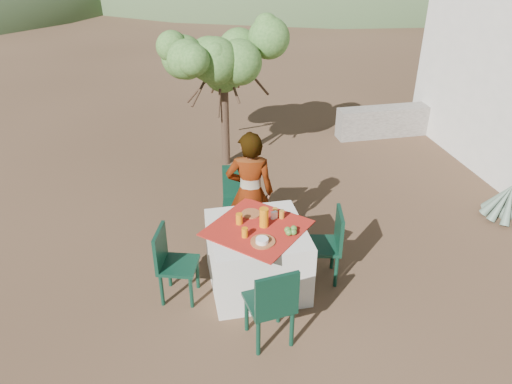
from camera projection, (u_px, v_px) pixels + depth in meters
ground at (253, 265)px, 5.99m from camera, size 160.00×160.00×0.00m
table at (257, 256)px, 5.50m from camera, size 1.30×1.30×0.76m
chair_far at (240, 199)px, 6.31m from camera, size 0.51×0.51×0.94m
chair_near at (272, 303)px, 4.66m from camera, size 0.48×0.48×0.92m
chair_left at (171, 261)px, 5.28m from camera, size 0.49×0.49×0.85m
chair_right at (328, 242)px, 5.56m from camera, size 0.48×0.48×0.88m
person at (250, 193)px, 5.93m from camera, size 0.64×0.49×1.56m
shrub_tree at (227, 65)px, 7.67m from camera, size 1.76×1.73×2.08m
agave at (509, 201)px, 6.81m from camera, size 0.69×0.70×0.74m
stone_wall at (404, 120)px, 9.39m from camera, size 2.60×0.35×0.55m
plate_far at (251, 214)px, 5.55m from camera, size 0.22×0.22×0.01m
plate_near at (263, 241)px, 5.08m from camera, size 0.26×0.26×0.01m
glass_far at (239, 219)px, 5.35m from camera, size 0.07×0.07×0.12m
glass_near at (245, 232)px, 5.14m from camera, size 0.07×0.07×0.11m
juice_pitcher at (264, 217)px, 5.29m from camera, size 0.10×0.10×0.22m
bowl_plate at (262, 243)px, 5.06m from camera, size 0.23×0.23×0.01m
white_bowl at (262, 241)px, 5.04m from camera, size 0.13×0.13×0.05m
jar_left at (282, 214)px, 5.46m from camera, size 0.06×0.06×0.09m
jar_right at (275, 212)px, 5.51m from camera, size 0.06×0.06×0.09m
napkin_holder at (274, 215)px, 5.45m from camera, size 0.08×0.06×0.09m
fruit_cluster at (291, 231)px, 5.20m from camera, size 0.14×0.13×0.07m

